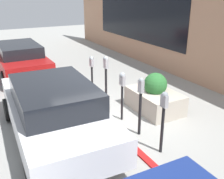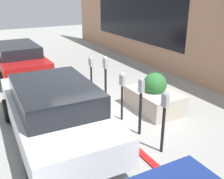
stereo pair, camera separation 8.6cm
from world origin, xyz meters
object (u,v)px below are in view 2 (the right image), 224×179
parking_meter_middle (122,86)px  parking_meter_fourth (106,74)px  parked_car_middle (54,109)px  planter_box (154,97)px  parking_meter_farthest (91,69)px  parking_meter_second (141,99)px  parking_meter_nearest (164,112)px  parked_car_rear (18,58)px

parking_meter_middle → parking_meter_fourth: (0.95, 0.01, 0.07)m
parked_car_middle → planter_box: bearing=-85.9°
parking_meter_fourth → planter_box: 1.60m
parking_meter_farthest → parked_car_middle: parked_car_middle is taller
parking_meter_second → parking_meter_fourth: size_ratio=0.93×
parking_meter_nearest → parking_meter_second: bearing=-0.4°
parking_meter_fourth → planter_box: parking_meter_fourth is taller
parking_meter_second → parking_meter_middle: 0.90m
parking_meter_middle → parking_meter_fourth: 0.96m
parking_meter_middle → parked_car_rear: bearing=16.7°
parking_meter_nearest → parked_car_rear: size_ratio=0.31×
parking_meter_middle → parked_car_rear: size_ratio=0.30×
parking_meter_middle → parked_car_rear: 5.95m
parking_meter_middle → parking_meter_second: bearing=179.0°
parking_meter_nearest → parking_meter_fourth: size_ratio=0.90×
parking_meter_farthest → parked_car_rear: 4.12m
planter_box → parked_car_middle: bearing=92.2°
parking_meter_farthest → planter_box: bearing=-147.4°
parking_meter_middle → parked_car_middle: size_ratio=0.29×
parking_meter_nearest → planter_box: bearing=-32.8°
parking_meter_second → parking_meter_fourth: parking_meter_fourth is taller
parking_meter_second → parked_car_rear: bearing=14.4°
parking_meter_nearest → parked_car_middle: parking_meter_nearest is taller
parking_meter_second → parked_car_middle: bearing=65.6°
parking_meter_middle → parked_car_middle: 1.92m
parking_meter_fourth → parked_car_rear: size_ratio=0.35×
parking_meter_farthest → parking_meter_nearest: bearing=-180.0°
parked_car_middle → parked_car_rear: bearing=-0.1°
parking_meter_nearest → parking_meter_farthest: (3.71, 0.00, -0.01)m
parking_meter_second → parking_meter_farthest: size_ratio=1.07×
parking_meter_farthest → parked_car_middle: bearing=136.5°
planter_box → parking_meter_second: bearing=129.5°
parking_meter_fourth → parking_meter_farthest: size_ratio=1.15×
parking_meter_second → parking_meter_farthest: (2.84, 0.01, 0.02)m
parking_meter_nearest → parking_meter_middle: size_ratio=1.05×
parking_meter_nearest → parked_car_middle: (1.73, 1.88, -0.23)m
parking_meter_farthest → parked_car_rear: (3.75, 1.68, -0.26)m
parking_meter_middle → parking_meter_nearest: bearing=179.3°
parking_meter_nearest → parking_meter_farthest: parking_meter_nearest is taller
planter_box → parked_car_middle: (-0.12, 3.07, 0.34)m
parking_meter_middle → planter_box: size_ratio=0.82×
parking_meter_second → planter_box: (0.97, -1.18, -0.54)m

